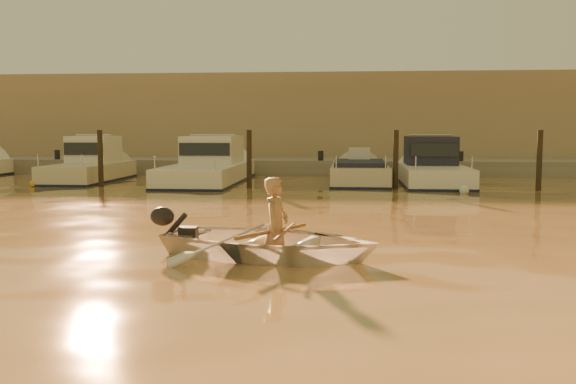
# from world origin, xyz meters

# --- Properties ---
(ground_plane) EXTENTS (160.00, 160.00, 0.00)m
(ground_plane) POSITION_xyz_m (0.00, 0.00, 0.00)
(ground_plane) COLOR olive
(ground_plane) RESTS_ON ground
(dinghy) EXTENTS (4.04, 3.32, 0.73)m
(dinghy) POSITION_xyz_m (1.98, 1.97, 0.24)
(dinghy) COLOR silver
(dinghy) RESTS_ON ground_plane
(person) EXTENTS (0.51, 0.65, 1.58)m
(person) POSITION_xyz_m (2.08, 1.94, 0.49)
(person) COLOR #A57A52
(person) RESTS_ON dinghy
(outboard_motor) EXTENTS (0.97, 0.61, 0.70)m
(outboard_motor) POSITION_xyz_m (0.53, 2.34, 0.28)
(outboard_motor) COLOR black
(outboard_motor) RESTS_ON dinghy
(oar_port) EXTENTS (0.16, 2.10, 0.13)m
(oar_port) POSITION_xyz_m (2.22, 1.90, 0.42)
(oar_port) COLOR brown
(oar_port) RESTS_ON dinghy
(oar_starboard) EXTENTS (0.93, 1.94, 0.13)m
(oar_starboard) POSITION_xyz_m (2.03, 1.95, 0.42)
(oar_starboard) COLOR brown
(oar_starboard) RESTS_ON dinghy
(moored_boat_1) EXTENTS (2.00, 6.03, 1.75)m
(moored_boat_1) POSITION_xyz_m (-6.84, 16.00, 0.62)
(moored_boat_1) COLOR beige
(moored_boat_1) RESTS_ON ground_plane
(moored_boat_2) EXTENTS (2.50, 8.31, 1.75)m
(moored_boat_2) POSITION_xyz_m (-2.11, 16.00, 0.62)
(moored_boat_2) COLOR white
(moored_boat_2) RESTS_ON ground_plane
(moored_boat_3) EXTENTS (2.06, 5.95, 0.95)m
(moored_boat_3) POSITION_xyz_m (3.63, 16.00, 0.22)
(moored_boat_3) COLOR beige
(moored_boat_3) RESTS_ON ground_plane
(moored_boat_4) EXTENTS (2.24, 6.91, 1.75)m
(moored_boat_4) POSITION_xyz_m (6.29, 16.00, 0.62)
(moored_boat_4) COLOR white
(moored_boat_4) RESTS_ON ground_plane
(piling_1) EXTENTS (0.18, 0.18, 2.20)m
(piling_1) POSITION_xyz_m (-5.50, 13.80, 0.90)
(piling_1) COLOR #2D2319
(piling_1) RESTS_ON ground_plane
(piling_2) EXTENTS (0.18, 0.18, 2.20)m
(piling_2) POSITION_xyz_m (-0.20, 13.80, 0.90)
(piling_2) COLOR #2D2319
(piling_2) RESTS_ON ground_plane
(piling_3) EXTENTS (0.18, 0.18, 2.20)m
(piling_3) POSITION_xyz_m (4.80, 13.80, 0.90)
(piling_3) COLOR #2D2319
(piling_3) RESTS_ON ground_plane
(piling_4) EXTENTS (0.18, 0.18, 2.20)m
(piling_4) POSITION_xyz_m (9.50, 13.80, 0.90)
(piling_4) COLOR #2D2319
(piling_4) RESTS_ON ground_plane
(fender_b) EXTENTS (0.30, 0.30, 0.30)m
(fender_b) POSITION_xyz_m (-7.82, 13.49, 0.10)
(fender_b) COLOR orange
(fender_b) RESTS_ON ground_plane
(fender_c) EXTENTS (0.30, 0.30, 0.30)m
(fender_c) POSITION_xyz_m (-1.63, 12.49, 0.10)
(fender_c) COLOR white
(fender_c) RESTS_ON ground_plane
(fender_d) EXTENTS (0.30, 0.30, 0.30)m
(fender_d) POSITION_xyz_m (3.34, 13.76, 0.10)
(fender_d) COLOR #D14E18
(fender_d) RESTS_ON ground_plane
(fender_e) EXTENTS (0.30, 0.30, 0.30)m
(fender_e) POSITION_xyz_m (6.86, 12.52, 0.10)
(fender_e) COLOR silver
(fender_e) RESTS_ON ground_plane
(quay) EXTENTS (52.00, 4.00, 1.00)m
(quay) POSITION_xyz_m (0.00, 21.50, 0.15)
(quay) COLOR gray
(quay) RESTS_ON ground_plane
(waterfront_building) EXTENTS (46.00, 7.00, 4.80)m
(waterfront_building) POSITION_xyz_m (0.00, 27.00, 2.40)
(waterfront_building) COLOR #9E8466
(waterfront_building) RESTS_ON quay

